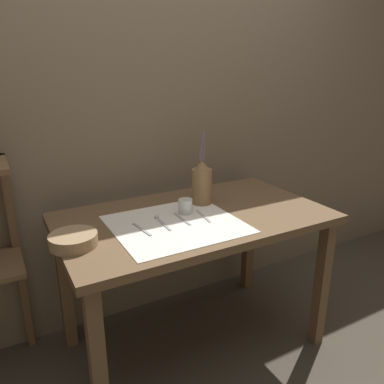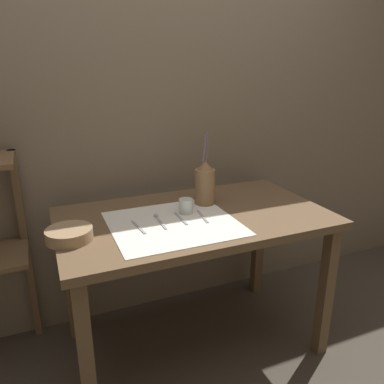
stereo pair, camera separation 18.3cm
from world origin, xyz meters
name	(u,v)px [view 1 (the left image)]	position (x,y,z in m)	size (l,w,h in m)	color
ground_plane	(194,342)	(0.00, 0.00, 0.00)	(12.00, 12.00, 0.00)	#473F35
stone_wall_back	(152,119)	(0.00, 0.49, 1.20)	(7.00, 0.06, 2.40)	#7A6B56
wooden_table	(194,233)	(0.00, 0.00, 0.68)	(1.34, 0.77, 0.78)	brown
linen_cloth	(176,224)	(-0.14, -0.07, 0.78)	(0.59, 0.53, 0.00)	white
pitcher_with_flowers	(202,184)	(0.11, 0.12, 0.89)	(0.11, 0.11, 0.40)	olive
wooden_bowl	(73,240)	(-0.60, -0.06, 0.81)	(0.20, 0.20, 0.05)	#9E7F5B
glass_tumbler_near	(185,206)	(-0.03, 0.03, 0.82)	(0.07, 0.07, 0.07)	silver
fork_outer	(142,229)	(-0.30, -0.06, 0.79)	(0.03, 0.16, 0.00)	#A8A8AD
spoon_inner	(159,220)	(-0.19, 0.01, 0.79)	(0.02, 0.18, 0.02)	#A8A8AD
fork_inner	(182,219)	(-0.09, -0.04, 0.79)	(0.01, 0.16, 0.00)	#A8A8AD
knife_center	(203,216)	(0.02, -0.05, 0.79)	(0.03, 0.16, 0.00)	#A8A8AD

